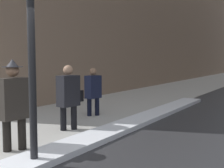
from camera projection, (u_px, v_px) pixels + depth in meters
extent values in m
cube|color=#B2AFA8|center=(186.00, 87.00, 17.67)|extent=(4.00, 80.00, 0.01)
cube|color=white|center=(138.00, 121.00, 7.57)|extent=(0.70, 9.51, 0.12)
cylinder|color=black|center=(22.00, 127.00, 5.26)|extent=(0.15, 0.15, 0.87)
cylinder|color=black|center=(7.00, 129.00, 5.16)|extent=(0.15, 0.15, 0.87)
cube|color=#2D2823|center=(13.00, 98.00, 5.16)|extent=(0.37, 0.56, 0.76)
sphere|color=#8C664C|center=(13.00, 70.00, 5.12)|extent=(0.24, 0.24, 0.24)
cylinder|color=#28282D|center=(12.00, 67.00, 5.11)|extent=(0.37, 0.37, 0.01)
cone|color=#28282D|center=(12.00, 63.00, 5.11)|extent=(0.22, 0.22, 0.14)
cylinder|color=black|center=(74.00, 113.00, 6.80)|extent=(0.15, 0.15, 0.84)
cylinder|color=black|center=(63.00, 113.00, 6.70)|extent=(0.15, 0.15, 0.84)
cube|color=black|center=(68.00, 91.00, 6.71)|extent=(0.35, 0.54, 0.74)
sphere|color=tan|center=(68.00, 70.00, 6.66)|extent=(0.23, 0.23, 0.23)
cube|color=black|center=(79.00, 96.00, 6.99)|extent=(0.12, 0.23, 0.28)
cylinder|color=black|center=(97.00, 103.00, 8.52)|extent=(0.14, 0.14, 0.78)
cylinder|color=black|center=(89.00, 103.00, 8.43)|extent=(0.14, 0.14, 0.78)
cube|color=#191E38|center=(93.00, 87.00, 8.43)|extent=(0.33, 0.50, 0.68)
sphere|color=#8C664C|center=(93.00, 71.00, 8.39)|extent=(0.21, 0.21, 0.21)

